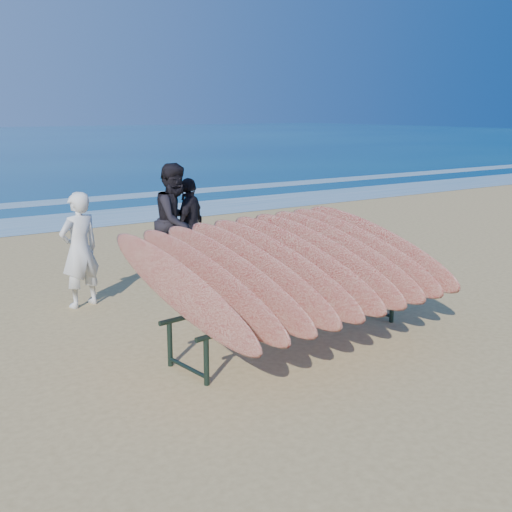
% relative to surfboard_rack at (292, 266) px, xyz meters
% --- Properties ---
extents(ground, '(120.00, 120.00, 0.00)m').
position_rel_surfboard_rack_xyz_m(ground, '(-0.12, -0.24, -0.93)').
color(ground, tan).
rests_on(ground, ground).
extents(foam_near, '(160.00, 160.00, 0.00)m').
position_rel_surfboard_rack_xyz_m(foam_near, '(-0.12, 9.76, -0.92)').
color(foam_near, white).
rests_on(foam_near, ground).
extents(foam_far, '(160.00, 160.00, 0.00)m').
position_rel_surfboard_rack_xyz_m(foam_far, '(-0.12, 13.26, -0.92)').
color(foam_far, white).
rests_on(foam_far, ground).
extents(surfboard_rack, '(3.46, 2.99, 1.52)m').
position_rel_surfboard_rack_xyz_m(surfboard_rack, '(0.00, 0.00, 0.00)').
color(surfboard_rack, '#1B2C24').
rests_on(surfboard_rack, ground).
extents(person_white, '(0.66, 0.52, 1.60)m').
position_rel_surfboard_rack_xyz_m(person_white, '(-1.56, 2.77, -0.13)').
color(person_white, silver).
rests_on(person_white, ground).
extents(person_dark_a, '(1.12, 1.03, 1.85)m').
position_rel_surfboard_rack_xyz_m(person_dark_a, '(0.28, 3.47, 0.00)').
color(person_dark_a, black).
rests_on(person_dark_a, ground).
extents(person_dark_b, '(0.95, 0.89, 1.57)m').
position_rel_surfboard_rack_xyz_m(person_dark_b, '(0.68, 3.75, -0.14)').
color(person_dark_b, black).
rests_on(person_dark_b, ground).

